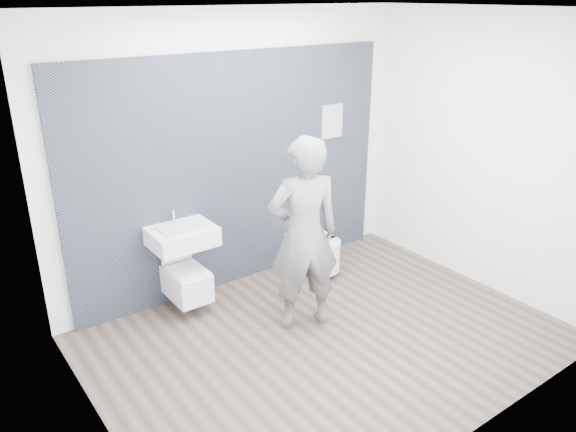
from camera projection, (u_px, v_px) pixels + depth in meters
ground at (327, 338)px, 5.07m from camera, size 4.00×4.00×0.00m
room_shell at (333, 152)px, 4.42m from camera, size 4.00×4.00×4.00m
tile_wall at (241, 277)px, 6.17m from camera, size 3.60×0.06×2.40m
washbasin at (182, 236)px, 5.26m from camera, size 0.60×0.45×0.45m
toilet_square at (186, 281)px, 5.43m from camera, size 0.34×0.49×0.66m
toilet_rounded at (316, 251)px, 6.23m from camera, size 0.38×0.65×0.35m
info_placard at (328, 250)px, 6.80m from camera, size 0.28×0.03×0.37m
visitor at (304, 235)px, 4.98m from camera, size 0.76×0.62×1.81m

